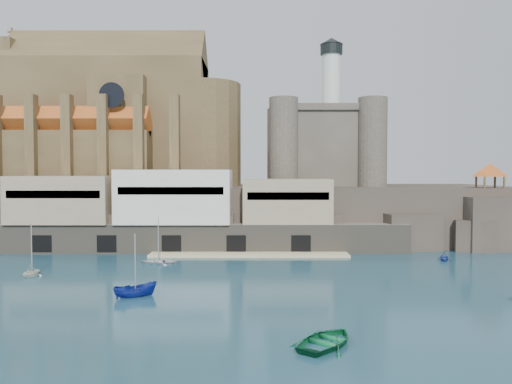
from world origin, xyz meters
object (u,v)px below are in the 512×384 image
at_px(church, 119,124).
at_px(boat_2, 136,296).
at_px(pavilion, 490,172).
at_px(castle_keep, 322,143).

relative_size(church, boat_2, 10.64).
bearing_deg(church, pavilion, -13.48).
distance_m(church, pavilion, 68.65).
height_order(church, castle_keep, church).
relative_size(pavilion, boat_2, 1.45).
bearing_deg(pavilion, church, 166.52).
distance_m(church, castle_keep, 40.39).
xyz_separation_m(pavilion, boat_2, (-51.16, -32.86, -12.73)).
distance_m(pavilion, boat_2, 62.12).
bearing_deg(church, boat_2, -72.91).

